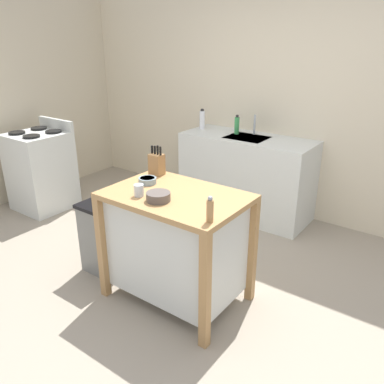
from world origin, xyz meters
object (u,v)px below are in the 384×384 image
Objects in this scene: trash_bin at (103,238)px; bottle_spray_cleaner at (237,125)px; kitchen_island at (176,241)px; stove at (41,170)px; drinking_cup at (139,190)px; pepper_grinder at (210,210)px; sink_faucet at (255,125)px; bowl_stoneware_deep at (147,180)px; bottle_hand_soap at (202,120)px; bowl_ceramic_wide at (158,196)px; knife_block at (157,164)px.

bottle_spray_cleaner is at bearing 82.78° from trash_bin.
kitchen_island is 0.99× the size of stove.
pepper_grinder reaches higher than drinking_cup.
trash_bin is 2.09m from sink_faucet.
bowl_stoneware_deep is at bearing 118.65° from drinking_cup.
bottle_hand_soap is at bearing 125.79° from pepper_grinder.
bowl_ceramic_wide is 2.05m from sink_faucet.
bowl_stoneware_deep is at bearing -11.14° from stove.
kitchen_island is 7.36× the size of bowl_stoneware_deep.
bottle_spray_cleaner is at bearing 94.84° from knife_block.
bowl_ceramic_wide is (-0.02, -0.17, 0.42)m from kitchen_island.
bottle_hand_soap is (-0.23, 1.81, 0.70)m from trash_bin.
trash_bin is at bearing 172.78° from bowl_ceramic_wide.
bowl_ceramic_wide is at bearing -7.22° from trash_bin.
drinking_cup is 0.50× the size of pepper_grinder.
drinking_cup is 2.08m from bottle_hand_soap.
bowl_ceramic_wide is 1.22× the size of bowl_stoneware_deep.
drinking_cup is (0.12, -0.22, 0.02)m from bowl_stoneware_deep.
sink_faucet is 2.53m from stove.
sink_faucet reaches higher than bowl_stoneware_deep.
knife_block reaches higher than pepper_grinder.
bowl_ceramic_wide is 0.47m from pepper_grinder.
sink_faucet is (-0.34, 1.85, 0.52)m from kitchen_island.
drinking_cup is 2.32m from stove.
sink_faucet is at bearing 88.49° from knife_block.
drinking_cup reaches higher than bowl_stoneware_deep.
pepper_grinder is 0.72× the size of bottle_hand_soap.
bottle_spray_cleaner is at bearing 104.46° from bowl_ceramic_wide.
knife_block is 2.86× the size of drinking_cup.
sink_faucet is 1.03× the size of bottle_spray_cleaner.
pepper_grinder is at bearing -19.91° from bowl_stoneware_deep.
pepper_grinder is at bearing -7.52° from trash_bin.
pepper_grinder is at bearing -69.18° from sink_faucet.
bowl_ceramic_wide is at bearing -96.72° from kitchen_island.
trash_bin is at bearing 169.15° from drinking_cup.
kitchen_island is at bearing -73.66° from bottle_spray_cleaner.
kitchen_island is at bearing -60.79° from bottle_hand_soap.
bottle_hand_soap reaches higher than knife_block.
sink_faucet is 0.20m from bottle_spray_cleaner.
stove is at bearing 166.44° from pepper_grinder.
stove is (-2.35, 0.61, -0.45)m from bowl_ceramic_wide.
trash_bin is 2.86× the size of sink_faucet.
bottle_spray_cleaner is (-0.50, 1.92, 0.09)m from bowl_ceramic_wide.
bottle_hand_soap is (-1.42, 1.97, 0.06)m from pepper_grinder.
sink_faucet is at bearing 99.16° from bowl_ceramic_wide.
bottle_spray_cleaner reaches higher than bowl_stoneware_deep.
bowl_ceramic_wide is at bearing -80.84° from sink_faucet.
bottle_hand_soap is (-0.95, 1.90, 0.10)m from bowl_ceramic_wide.
bowl_ceramic_wide is at bearing -63.41° from bottle_hand_soap.
drinking_cup is (-0.17, -0.02, 0.01)m from bowl_ceramic_wide.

